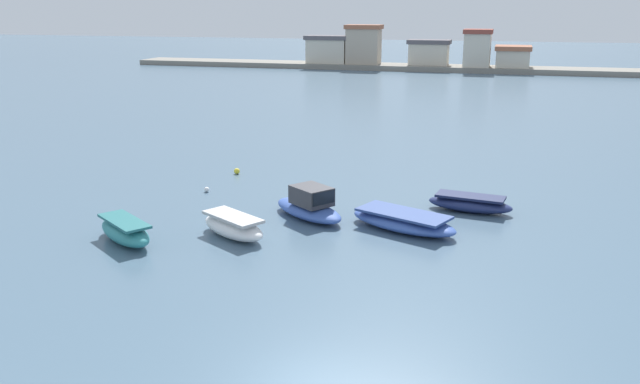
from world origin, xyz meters
name	(u,v)px	position (x,y,z in m)	size (l,w,h in m)	color
moored_boat_0	(125,231)	(-11.47, 8.98, 0.52)	(4.16, 3.49, 1.07)	teal
moored_boat_1	(233,227)	(-7.02, 11.00, 0.51)	(4.22, 3.36, 1.05)	white
moored_boat_2	(309,206)	(-4.44, 14.74, 0.62)	(4.95, 4.32, 1.68)	#3856A8
moored_boat_3	(403,221)	(0.44, 14.20, 0.42)	(5.97, 4.13, 0.88)	#3856A8
moored_boat_4	(470,204)	(3.35, 18.08, 0.42)	(4.55, 2.11, 0.88)	navy
mooring_buoy_0	(237,171)	(-11.56, 22.11, 0.19)	(0.38, 0.38, 0.38)	yellow
mooring_buoy_1	(207,190)	(-11.57, 17.69, 0.15)	(0.30, 0.30, 0.30)	white
distant_shoreline	(518,57)	(6.05, 96.97, 2.45)	(122.33, 7.17, 7.41)	gray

